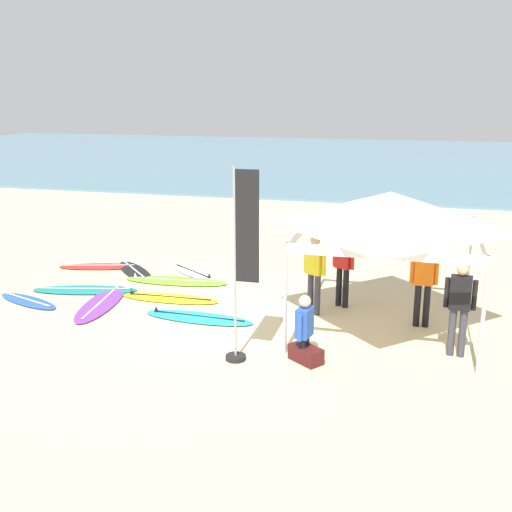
{
  "coord_description": "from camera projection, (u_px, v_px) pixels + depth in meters",
  "views": [
    {
      "loc": [
        3.64,
        -11.25,
        4.54
      ],
      "look_at": [
        0.21,
        1.51,
        1.0
      ],
      "focal_mm": 42.84,
      "sensor_mm": 36.0,
      "label": 1
    }
  ],
  "objects": [
    {
      "name": "surfboard_red",
      "position": [
        100.0,
        266.0,
        16.37
      ],
      "size": [
        2.26,
        1.17,
        0.19
      ],
      "color": "red",
      "rests_on": "ground"
    },
    {
      "name": "surfboard_yellow",
      "position": [
        170.0,
        298.0,
        13.84
      ],
      "size": [
        2.31,
        0.67,
        0.19
      ],
      "color": "yellow",
      "rests_on": "ground"
    },
    {
      "name": "person_blue",
      "position": [
        304.0,
        325.0,
        10.54
      ],
      "size": [
        0.28,
        0.54,
        1.2
      ],
      "color": "black",
      "rests_on": "ground"
    },
    {
      "name": "sea",
      "position": [
        367.0,
        159.0,
        42.77
      ],
      "size": [
        80.0,
        36.0,
        0.1
      ],
      "primitive_type": "cube",
      "color": "#568499",
      "rests_on": "ground"
    },
    {
      "name": "banner_flag",
      "position": [
        241.0,
        274.0,
        10.3
      ],
      "size": [
        0.6,
        0.36,
        3.4
      ],
      "color": "#99999E",
      "rests_on": "ground"
    },
    {
      "name": "surfboard_purple",
      "position": [
        101.0,
        303.0,
        13.52
      ],
      "size": [
        1.05,
        2.62,
        0.19
      ],
      "color": "purple",
      "rests_on": "ground"
    },
    {
      "name": "surfboard_black",
      "position": [
        135.0,
        271.0,
        15.93
      ],
      "size": [
        1.9,
        1.96,
        0.19
      ],
      "color": "black",
      "rests_on": "ground"
    },
    {
      "name": "surfboard_teal",
      "position": [
        85.0,
        290.0,
        14.42
      ],
      "size": [
        2.57,
        1.25,
        0.19
      ],
      "color": "#19847F",
      "rests_on": "ground"
    },
    {
      "name": "person_red",
      "position": [
        343.0,
        263.0,
        13.16
      ],
      "size": [
        0.49,
        0.37,
        1.71
      ],
      "color": "black",
      "rests_on": "ground"
    },
    {
      "name": "ground_plane",
      "position": [
        227.0,
        320.0,
        12.58
      ],
      "size": [
        80.0,
        80.0,
        0.0
      ],
      "primitive_type": "plane",
      "color": "beige"
    },
    {
      "name": "gear_bag_near_tent",
      "position": [
        306.0,
        354.0,
        10.62
      ],
      "size": [
        0.67,
        0.62,
        0.28
      ],
      "primitive_type": "cube",
      "rotation": [
        0.0,
        0.0,
        2.5
      ],
      "color": "#4C1919",
      "rests_on": "ground"
    },
    {
      "name": "person_black",
      "position": [
        460.0,
        303.0,
        10.65
      ],
      "size": [
        0.55,
        0.26,
        1.71
      ],
      "color": "#383842",
      "rests_on": "ground"
    },
    {
      "name": "surfboard_cyan",
      "position": [
        198.0,
        317.0,
        12.65
      ],
      "size": [
        2.39,
        0.74,
        0.19
      ],
      "color": "#23B2CC",
      "rests_on": "ground"
    },
    {
      "name": "person_yellow",
      "position": [
        315.0,
        269.0,
        12.73
      ],
      "size": [
        0.5,
        0.36,
        1.71
      ],
      "color": "#383842",
      "rests_on": "ground"
    },
    {
      "name": "surfboard_blue",
      "position": [
        28.0,
        301.0,
        13.66
      ],
      "size": [
        1.91,
        1.1,
        0.19
      ],
      "color": "blue",
      "rests_on": "ground"
    },
    {
      "name": "canopy_tent",
      "position": [
        390.0,
        211.0,
        11.51
      ],
      "size": [
        3.41,
        3.41,
        2.75
      ],
      "color": "#B7B7BC",
      "rests_on": "ground"
    },
    {
      "name": "surfboard_white",
      "position": [
        193.0,
        272.0,
        15.83
      ],
      "size": [
        1.77,
        1.47,
        0.19
      ],
      "color": "white",
      "rests_on": "ground"
    },
    {
      "name": "person_orange",
      "position": [
        424.0,
        279.0,
        12.02
      ],
      "size": [
        0.55,
        0.23,
        1.71
      ],
      "color": "black",
      "rests_on": "ground"
    },
    {
      "name": "surfboard_lime",
      "position": [
        176.0,
        281.0,
        15.11
      ],
      "size": [
        2.64,
        0.88,
        0.19
      ],
      "color": "#7AD12D",
      "rests_on": "ground"
    }
  ]
}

